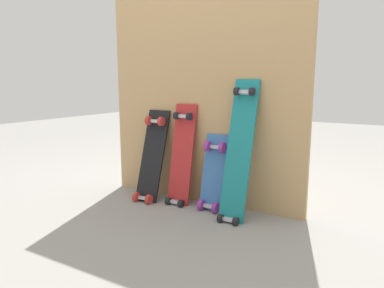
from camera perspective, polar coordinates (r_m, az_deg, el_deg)
ground_plane at (r=2.61m, az=0.79°, el=-9.46°), size 12.00×12.00×0.00m
plywood_wall_panel at (r=2.52m, az=1.64°, el=11.06°), size 1.51×0.04×1.83m
skateboard_black at (r=2.65m, az=-6.53°, el=-2.53°), size 0.19×0.28×0.72m
skateboard_red at (r=2.54m, az=-1.73°, el=-2.46°), size 0.17×0.21×0.78m
skateboard_blue at (r=2.44m, az=3.49°, el=-5.26°), size 0.18×0.20×0.57m
skateboard_teal at (r=2.27m, az=7.47°, el=-1.85°), size 0.17×0.31×0.96m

